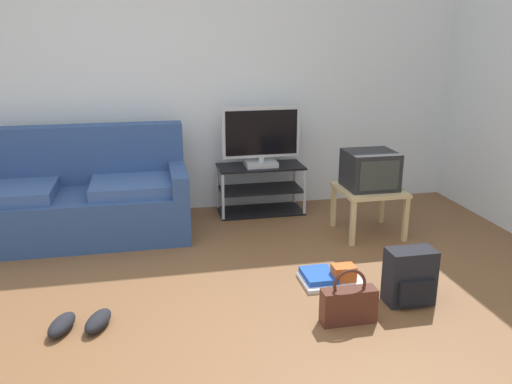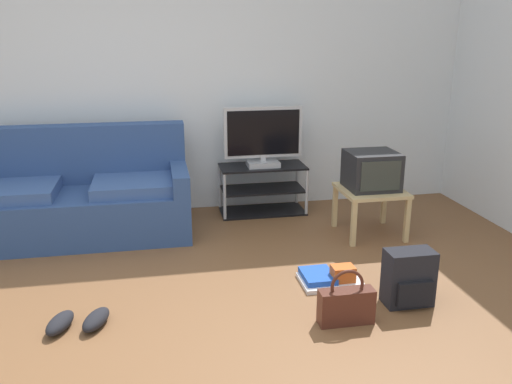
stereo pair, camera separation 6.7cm
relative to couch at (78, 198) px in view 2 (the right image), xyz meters
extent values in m
cube|color=brown|center=(0.79, -1.86, -0.35)|extent=(9.00, 9.80, 0.02)
cube|color=silver|center=(0.79, 0.59, 1.01)|extent=(9.00, 0.10, 2.70)
cube|color=navy|center=(0.00, -0.06, -0.13)|extent=(1.91, 0.83, 0.41)
cube|color=navy|center=(0.00, 0.26, 0.34)|extent=(1.91, 0.20, 0.53)
cube|color=navy|center=(0.88, -0.06, 0.17)|extent=(0.14, 0.83, 0.19)
cube|color=#365289|center=(-0.53, -0.12, 0.12)|extent=(0.76, 0.58, 0.10)
cube|color=#365289|center=(0.53, -0.12, 0.12)|extent=(0.76, 0.58, 0.10)
cube|color=black|center=(1.71, 0.28, 0.13)|extent=(0.83, 0.40, 0.02)
cube|color=black|center=(1.71, 0.28, -0.10)|extent=(0.80, 0.38, 0.02)
cube|color=black|center=(1.71, 0.28, -0.33)|extent=(0.83, 0.40, 0.02)
cylinder|color=#B7B7BC|center=(1.31, 0.10, -0.10)|extent=(0.03, 0.03, 0.48)
cylinder|color=#B7B7BC|center=(2.11, 0.10, -0.10)|extent=(0.03, 0.03, 0.48)
cylinder|color=#B7B7BC|center=(1.31, 0.47, -0.10)|extent=(0.03, 0.03, 0.48)
cylinder|color=#B7B7BC|center=(2.11, 0.47, -0.10)|extent=(0.03, 0.03, 0.48)
cube|color=#B2B2B7|center=(1.71, 0.26, 0.17)|extent=(0.31, 0.22, 0.05)
cube|color=#B2B2B7|center=(1.71, 0.26, 0.21)|extent=(0.05, 0.04, 0.04)
cube|color=#B2B2B7|center=(1.71, 0.26, 0.47)|extent=(0.76, 0.04, 0.49)
cube|color=black|center=(1.71, 0.24, 0.47)|extent=(0.70, 0.01, 0.43)
cube|color=tan|center=(2.52, -0.48, 0.07)|extent=(0.54, 0.54, 0.03)
cube|color=tan|center=(2.28, -0.72, -0.14)|extent=(0.04, 0.04, 0.39)
cube|color=tan|center=(2.76, -0.72, -0.14)|extent=(0.04, 0.04, 0.39)
cube|color=tan|center=(2.28, -0.24, -0.14)|extent=(0.04, 0.04, 0.39)
cube|color=tan|center=(2.76, -0.24, -0.14)|extent=(0.04, 0.04, 0.39)
cube|color=#232326|center=(2.52, -0.46, 0.25)|extent=(0.42, 0.39, 0.32)
cube|color=#333833|center=(2.52, -0.66, 0.25)|extent=(0.35, 0.01, 0.25)
cube|color=black|center=(2.29, -1.72, -0.15)|extent=(0.32, 0.18, 0.38)
cube|color=black|center=(2.29, -1.82, -0.22)|extent=(0.24, 0.04, 0.17)
cylinder|color=black|center=(2.20, -1.61, -0.13)|extent=(0.04, 0.04, 0.30)
cylinder|color=black|center=(2.37, -1.61, -0.13)|extent=(0.04, 0.04, 0.30)
cube|color=#4C2319|center=(1.80, -1.88, -0.22)|extent=(0.35, 0.11, 0.22)
torus|color=#4C2319|center=(1.80, -1.88, -0.08)|extent=(0.21, 0.02, 0.21)
ellipsoid|color=black|center=(0.07, -1.63, -0.29)|extent=(0.20, 0.29, 0.09)
ellipsoid|color=black|center=(0.28, -1.63, -0.29)|extent=(0.21, 0.30, 0.09)
cube|color=silver|center=(1.88, -1.34, -0.32)|extent=(0.43, 0.31, 0.03)
cube|color=#CC561E|center=(1.96, -1.38, -0.25)|extent=(0.16, 0.12, 0.11)
cube|color=blue|center=(1.79, -1.31, -0.29)|extent=(0.22, 0.28, 0.04)
camera|label=1|loc=(0.63, -4.66, 1.41)|focal=37.50mm
camera|label=2|loc=(0.70, -4.67, 1.41)|focal=37.50mm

